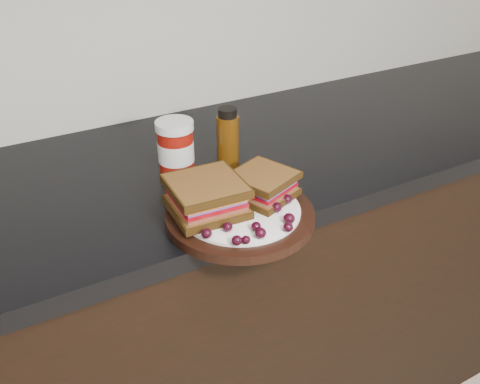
% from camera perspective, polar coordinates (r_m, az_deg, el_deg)
% --- Properties ---
extents(base_cabinets, '(3.96, 0.58, 0.86)m').
position_cam_1_polar(base_cabinets, '(1.43, -12.71, -16.04)').
color(base_cabinets, black).
rests_on(base_cabinets, ground_plane).
extents(countertop, '(3.98, 0.60, 0.04)m').
position_cam_1_polar(countertop, '(1.16, -15.21, -0.44)').
color(countertop, black).
rests_on(countertop, base_cabinets).
extents(plate, '(0.28, 0.28, 0.02)m').
position_cam_1_polar(plate, '(1.00, 0.00, -2.51)').
color(plate, black).
rests_on(plate, countertop).
extents(sandwich_left, '(0.14, 0.14, 0.06)m').
position_cam_1_polar(sandwich_left, '(0.97, -3.62, -0.46)').
color(sandwich_left, brown).
rests_on(sandwich_left, plate).
extents(sandwich_right, '(0.14, 0.14, 0.05)m').
position_cam_1_polar(sandwich_right, '(1.02, 2.46, 0.78)').
color(sandwich_right, brown).
rests_on(sandwich_right, plate).
extents(grape_0, '(0.02, 0.02, 0.02)m').
position_cam_1_polar(grape_0, '(0.91, -3.58, -4.42)').
color(grape_0, black).
rests_on(grape_0, plate).
extents(grape_1, '(0.02, 0.02, 0.02)m').
position_cam_1_polar(grape_1, '(0.93, -1.33, -3.75)').
color(grape_1, black).
rests_on(grape_1, plate).
extents(grape_2, '(0.02, 0.02, 0.02)m').
position_cam_1_polar(grape_2, '(0.89, -0.34, -5.18)').
color(grape_2, black).
rests_on(grape_2, plate).
extents(grape_3, '(0.02, 0.02, 0.01)m').
position_cam_1_polar(grape_3, '(0.90, 0.64, -5.12)').
color(grape_3, black).
rests_on(grape_3, plate).
extents(grape_4, '(0.02, 0.02, 0.02)m').
position_cam_1_polar(grape_4, '(0.91, 2.20, -4.39)').
color(grape_4, black).
rests_on(grape_4, plate).
extents(grape_5, '(0.02, 0.02, 0.02)m').
position_cam_1_polar(grape_5, '(0.93, 1.73, -3.69)').
color(grape_5, black).
rests_on(grape_5, plate).
extents(grape_6, '(0.02, 0.02, 0.02)m').
position_cam_1_polar(grape_6, '(0.93, 5.15, -3.76)').
color(grape_6, black).
rests_on(grape_6, plate).
extents(grape_7, '(0.02, 0.02, 0.02)m').
position_cam_1_polar(grape_7, '(0.95, 5.26, -2.84)').
color(grape_7, black).
rests_on(grape_7, plate).
extents(grape_8, '(0.02, 0.02, 0.01)m').
position_cam_1_polar(grape_8, '(0.96, 5.16, -2.75)').
color(grape_8, black).
rests_on(grape_8, plate).
extents(grape_9, '(0.02, 0.02, 0.02)m').
position_cam_1_polar(grape_9, '(0.98, 3.94, -1.63)').
color(grape_9, black).
rests_on(grape_9, plate).
extents(grape_10, '(0.02, 0.02, 0.02)m').
position_cam_1_polar(grape_10, '(1.01, 5.04, -0.75)').
color(grape_10, black).
rests_on(grape_10, plate).
extents(grape_11, '(0.02, 0.02, 0.02)m').
position_cam_1_polar(grape_11, '(1.02, 3.38, -0.28)').
color(grape_11, black).
rests_on(grape_11, plate).
extents(grape_12, '(0.02, 0.02, 0.02)m').
position_cam_1_polar(grape_12, '(1.02, 3.67, -0.29)').
color(grape_12, black).
rests_on(grape_12, plate).
extents(grape_13, '(0.02, 0.02, 0.01)m').
position_cam_1_polar(grape_13, '(1.05, 2.51, 0.59)').
color(grape_13, black).
rests_on(grape_13, plate).
extents(grape_14, '(0.01, 0.01, 0.01)m').
position_cam_1_polar(grape_14, '(1.02, -3.84, -0.52)').
color(grape_14, black).
rests_on(grape_14, plate).
extents(grape_15, '(0.02, 0.02, 0.02)m').
position_cam_1_polar(grape_15, '(1.00, -3.16, -0.93)').
color(grape_15, black).
rests_on(grape_15, plate).
extents(grape_16, '(0.02, 0.02, 0.02)m').
position_cam_1_polar(grape_16, '(0.97, -4.76, -2.22)').
color(grape_16, black).
rests_on(grape_16, plate).
extents(grape_17, '(0.02, 0.02, 0.02)m').
position_cam_1_polar(grape_17, '(0.96, -4.34, -2.66)').
color(grape_17, black).
rests_on(grape_17, plate).
extents(grape_18, '(0.02, 0.02, 0.02)m').
position_cam_1_polar(grape_18, '(0.94, -4.74, -3.50)').
color(grape_18, black).
rests_on(grape_18, plate).
extents(grape_19, '(0.02, 0.02, 0.02)m').
position_cam_1_polar(grape_19, '(1.00, -3.97, -1.09)').
color(grape_19, black).
rests_on(grape_19, plate).
extents(grape_20, '(0.02, 0.02, 0.02)m').
position_cam_1_polar(grape_20, '(0.97, -2.34, -2.09)').
color(grape_20, black).
rests_on(grape_20, plate).
extents(grape_21, '(0.02, 0.02, 0.01)m').
position_cam_1_polar(grape_21, '(0.97, -2.74, -2.16)').
color(grape_21, black).
rests_on(grape_21, plate).
extents(condiment_jar, '(0.10, 0.10, 0.12)m').
position_cam_1_polar(condiment_jar, '(1.15, -6.87, 4.75)').
color(condiment_jar, maroon).
rests_on(condiment_jar, countertop).
extents(oil_bottle, '(0.06, 0.06, 0.13)m').
position_cam_1_polar(oil_bottle, '(1.17, -1.32, 5.82)').
color(oil_bottle, '#472607').
rests_on(oil_bottle, countertop).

